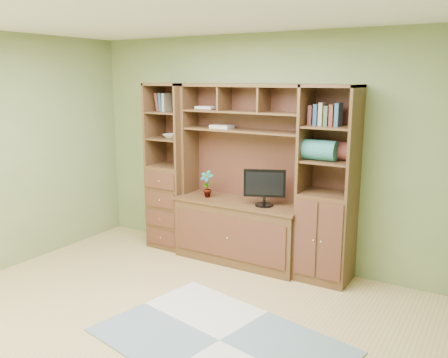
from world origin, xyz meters
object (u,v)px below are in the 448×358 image
Objects in this scene: center_hutch at (239,176)px; monitor at (265,181)px; right_tower at (328,186)px; left_tower at (171,167)px.

center_hutch reaches higher than monitor.
right_tower is 3.65× the size of monitor.
center_hutch is 3.65× the size of monitor.
monitor is at bearing -5.91° from center_hutch.
center_hutch is 0.34m from monitor.
center_hutch is 1.03m from right_tower.
monitor is at bearing -3.21° from left_tower.
center_hutch is at bearing -2.29° from left_tower.
center_hutch is at bearing 150.75° from monitor.
left_tower is 1.00× the size of right_tower.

